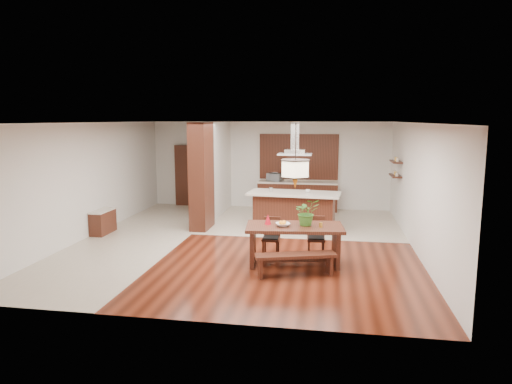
% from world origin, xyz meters
% --- Properties ---
extents(room_shell, '(9.00, 9.04, 2.92)m').
position_xyz_m(room_shell, '(0.00, 0.00, 2.06)').
color(room_shell, '#3D150B').
rests_on(room_shell, ground).
extents(tile_hallway, '(2.50, 9.00, 0.01)m').
position_xyz_m(tile_hallway, '(-2.75, 0.00, 0.01)').
color(tile_hallway, beige).
rests_on(tile_hallway, ground).
extents(tile_kitchen, '(5.50, 4.00, 0.01)m').
position_xyz_m(tile_kitchen, '(1.25, 2.50, 0.01)').
color(tile_kitchen, beige).
rests_on(tile_kitchen, ground).
extents(soffit_band, '(8.00, 9.00, 0.02)m').
position_xyz_m(soffit_band, '(0.00, 0.00, 2.88)').
color(soffit_band, '#402510').
rests_on(soffit_band, room_shell).
extents(partition_pier, '(0.45, 1.00, 2.90)m').
position_xyz_m(partition_pier, '(-1.40, 1.20, 1.45)').
color(partition_pier, black).
rests_on(partition_pier, ground).
extents(partition_stub, '(0.18, 2.40, 2.90)m').
position_xyz_m(partition_stub, '(-1.40, 3.30, 1.45)').
color(partition_stub, silver).
rests_on(partition_stub, ground).
extents(hallway_console, '(0.37, 0.88, 0.63)m').
position_xyz_m(hallway_console, '(-3.81, 0.20, 0.32)').
color(hallway_console, black).
rests_on(hallway_console, ground).
extents(hallway_doorway, '(1.10, 0.20, 2.10)m').
position_xyz_m(hallway_doorway, '(-2.70, 4.40, 1.05)').
color(hallway_doorway, black).
rests_on(hallway_doorway, ground).
extents(rear_counter, '(2.60, 0.62, 0.95)m').
position_xyz_m(rear_counter, '(1.00, 4.20, 0.48)').
color(rear_counter, black).
rests_on(rear_counter, ground).
extents(kitchen_window, '(2.60, 0.08, 1.50)m').
position_xyz_m(kitchen_window, '(1.00, 4.46, 1.75)').
color(kitchen_window, '#9E622F').
rests_on(kitchen_window, room_shell).
extents(shelf_lower, '(0.26, 0.90, 0.04)m').
position_xyz_m(shelf_lower, '(3.87, 2.60, 1.40)').
color(shelf_lower, black).
rests_on(shelf_lower, room_shell).
extents(shelf_upper, '(0.26, 0.90, 0.04)m').
position_xyz_m(shelf_upper, '(3.87, 2.60, 1.80)').
color(shelf_upper, black).
rests_on(shelf_upper, room_shell).
extents(dining_table, '(2.07, 1.20, 0.82)m').
position_xyz_m(dining_table, '(1.36, -1.54, 0.60)').
color(dining_table, black).
rests_on(dining_table, ground).
extents(dining_bench, '(1.59, 0.78, 0.44)m').
position_xyz_m(dining_bench, '(1.44, -2.25, 0.22)').
color(dining_bench, black).
rests_on(dining_bench, ground).
extents(dining_chair_left, '(0.38, 0.38, 0.84)m').
position_xyz_m(dining_chair_left, '(0.80, -1.00, 0.42)').
color(dining_chair_left, black).
rests_on(dining_chair_left, ground).
extents(dining_chair_right, '(0.41, 0.41, 0.87)m').
position_xyz_m(dining_chair_right, '(1.78, -0.89, 0.43)').
color(dining_chair_right, black).
rests_on(dining_chair_right, ground).
extents(pendant_lantern, '(0.64, 0.64, 1.31)m').
position_xyz_m(pendant_lantern, '(1.36, -1.54, 2.25)').
color(pendant_lantern, beige).
rests_on(pendant_lantern, room_shell).
extents(foliage_plant, '(0.61, 0.57, 0.55)m').
position_xyz_m(foliage_plant, '(1.60, -1.48, 1.10)').
color(foliage_plant, '#397326').
rests_on(foliage_plant, dining_table).
extents(fruit_bowl, '(0.36, 0.36, 0.07)m').
position_xyz_m(fruit_bowl, '(1.13, -1.65, 0.86)').
color(fruit_bowl, beige).
rests_on(fruit_bowl, dining_table).
extents(napkin_cone, '(0.15, 0.15, 0.21)m').
position_xyz_m(napkin_cone, '(0.80, -1.51, 0.93)').
color(napkin_cone, red).
rests_on(napkin_cone, dining_table).
extents(gold_ornament, '(0.07, 0.07, 0.10)m').
position_xyz_m(gold_ornament, '(1.89, -1.60, 0.87)').
color(gold_ornament, gold).
rests_on(gold_ornament, dining_table).
extents(kitchen_island, '(2.55, 1.28, 1.02)m').
position_xyz_m(kitchen_island, '(1.10, 1.56, 0.52)').
color(kitchen_island, black).
rests_on(kitchen_island, ground).
extents(range_hood, '(0.90, 0.55, 0.87)m').
position_xyz_m(range_hood, '(1.10, 1.57, 2.46)').
color(range_hood, silver).
rests_on(range_hood, room_shell).
extents(island_cup, '(0.15, 0.15, 0.09)m').
position_xyz_m(island_cup, '(1.47, 1.50, 1.07)').
color(island_cup, white).
rests_on(island_cup, kitchen_island).
extents(microwave, '(0.56, 0.46, 0.27)m').
position_xyz_m(microwave, '(0.23, 4.19, 1.08)').
color(microwave, '#B7B9BF').
rests_on(microwave, rear_counter).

